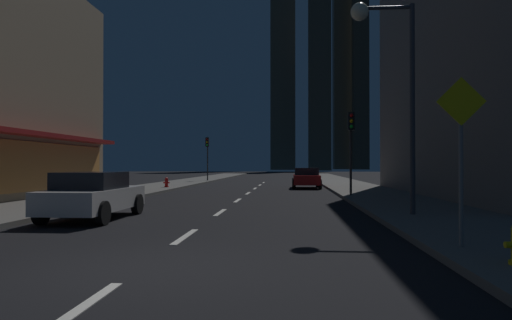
# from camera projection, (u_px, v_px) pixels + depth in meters

# --- Properties ---
(ground_plane) EXTENTS (78.00, 136.00, 0.10)m
(ground_plane) POSITION_uv_depth(u_px,v_px,m) (262.00, 184.00, 39.04)
(ground_plane) COLOR black
(sidewalk_right) EXTENTS (4.00, 76.00, 0.15)m
(sidewalk_right) POSITION_uv_depth(u_px,v_px,m) (343.00, 183.00, 38.51)
(sidewalk_right) COLOR #605E59
(sidewalk_right) RESTS_ON ground
(sidewalk_left) EXTENTS (4.00, 76.00, 0.15)m
(sidewalk_left) POSITION_uv_depth(u_px,v_px,m) (184.00, 183.00, 39.57)
(sidewalk_left) COLOR #605E59
(sidewalk_left) RESTS_ON ground
(lane_marking_center) EXTENTS (0.16, 38.60, 0.01)m
(lane_marking_center) POSITION_uv_depth(u_px,v_px,m) (243.00, 196.00, 23.28)
(lane_marking_center) COLOR silver
(lane_marking_center) RESTS_ON ground
(skyscraper_distant_tall) EXTENTS (7.99, 5.70, 77.12)m
(skyscraper_distant_tall) POSITION_uv_depth(u_px,v_px,m) (283.00, 52.00, 145.34)
(skyscraper_distant_tall) COLOR #434032
(skyscraper_distant_tall) RESTS_ON ground
(skyscraper_distant_mid) EXTENTS (6.34, 5.08, 58.76)m
(skyscraper_distant_mid) POSITION_uv_depth(u_px,v_px,m) (319.00, 69.00, 128.83)
(skyscraper_distant_mid) COLOR #3A372B
(skyscraper_distant_mid) RESTS_ON ground
(skyscraper_distant_short) EXTENTS (7.37, 6.99, 74.08)m
(skyscraper_distant_short) POSITION_uv_depth(u_px,v_px,m) (343.00, 69.00, 164.87)
(skyscraper_distant_short) COLOR #3A372C
(skyscraper_distant_short) RESTS_ON ground
(skyscraper_distant_slender) EXTENTS (5.34, 5.09, 78.69)m
(skyscraper_distant_slender) POSITION_uv_depth(u_px,v_px,m) (360.00, 57.00, 155.71)
(skyscraper_distant_slender) COLOR #2E2B22
(skyscraper_distant_slender) RESTS_ON ground
(car_parked_near) EXTENTS (1.98, 4.24, 1.45)m
(car_parked_near) POSITION_uv_depth(u_px,v_px,m) (93.00, 195.00, 13.65)
(car_parked_near) COLOR silver
(car_parked_near) RESTS_ON ground
(car_parked_far) EXTENTS (1.98, 4.24, 1.45)m
(car_parked_far) POSITION_uv_depth(u_px,v_px,m) (306.00, 178.00, 31.55)
(car_parked_far) COLOR #B21919
(car_parked_far) RESTS_ON ground
(fire_hydrant_far_left) EXTENTS (0.42, 0.30, 0.65)m
(fire_hydrant_far_left) POSITION_uv_depth(u_px,v_px,m) (166.00, 183.00, 30.09)
(fire_hydrant_far_left) COLOR red
(fire_hydrant_far_left) RESTS_ON sidewalk_left
(traffic_light_near_right) EXTENTS (0.32, 0.48, 4.20)m
(traffic_light_near_right) POSITION_uv_depth(u_px,v_px,m) (351.00, 134.00, 22.34)
(traffic_light_near_right) COLOR #2D2D2D
(traffic_light_near_right) RESTS_ON sidewalk_right
(traffic_light_far_left) EXTENTS (0.32, 0.48, 4.20)m
(traffic_light_far_left) POSITION_uv_depth(u_px,v_px,m) (207.00, 149.00, 42.90)
(traffic_light_far_left) COLOR #2D2D2D
(traffic_light_far_left) RESTS_ON sidewalk_left
(street_lamp_right) EXTENTS (1.96, 0.56, 6.58)m
(street_lamp_right) POSITION_uv_depth(u_px,v_px,m) (385.00, 55.00, 13.80)
(street_lamp_right) COLOR #38383D
(street_lamp_right) RESTS_ON sidewalk_right
(pedestrian_crossing_sign) EXTENTS (0.91, 0.08, 3.15)m
(pedestrian_crossing_sign) POSITION_uv_depth(u_px,v_px,m) (461.00, 146.00, 8.27)
(pedestrian_crossing_sign) COLOR slate
(pedestrian_crossing_sign) RESTS_ON sidewalk_right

